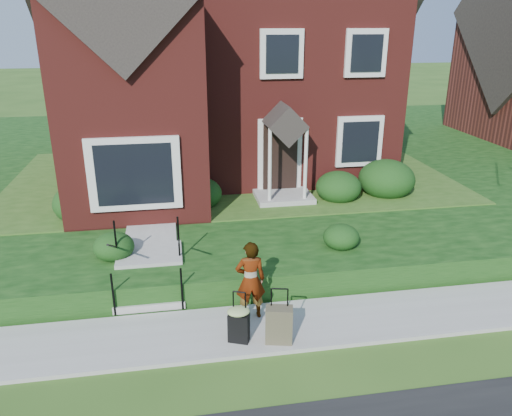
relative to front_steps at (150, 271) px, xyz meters
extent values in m
plane|color=#2D5119|center=(2.50, -1.84, -0.47)|extent=(120.00, 120.00, 0.00)
cube|color=#9E9B93|center=(2.50, -1.84, -0.43)|extent=(60.00, 1.60, 0.08)
cube|color=black|center=(6.50, 9.06, -0.17)|extent=(44.00, 20.00, 0.60)
cube|color=#9E9B93|center=(0.00, 3.16, 0.16)|extent=(1.20, 6.00, 0.06)
cube|color=maroon|center=(2.50, 8.16, 2.83)|extent=(10.00, 8.00, 5.40)
cube|color=maroon|center=(-0.30, 3.36, 2.83)|extent=(3.60, 2.40, 5.40)
cube|color=silver|center=(-0.30, 2.21, 1.53)|extent=(2.20, 0.30, 1.80)
cube|color=black|center=(3.70, 4.10, 1.18)|extent=(1.00, 0.12, 2.10)
cube|color=black|center=(6.10, 4.11, 1.63)|extent=(1.40, 0.10, 1.50)
cube|color=#9E9B93|center=(0.00, -0.84, -0.32)|extent=(1.40, 0.30, 0.15)
cube|color=#9E9B93|center=(0.00, -0.54, -0.17)|extent=(1.40, 0.30, 0.15)
cube|color=#9E9B93|center=(0.00, -0.24, -0.02)|extent=(1.40, 0.30, 0.15)
cube|color=#9E9B93|center=(0.00, 0.06, 0.13)|extent=(1.40, 0.30, 0.15)
cube|color=#9E9B93|center=(0.00, 0.61, 0.13)|extent=(1.40, 0.80, 0.15)
cylinder|color=black|center=(-0.65, -0.99, 0.06)|extent=(0.04, 0.04, 0.90)
cylinder|color=black|center=(-0.65, 0.21, 0.66)|extent=(0.04, 0.04, 0.90)
cylinder|color=black|center=(0.65, -0.99, 0.06)|extent=(0.04, 0.04, 0.90)
cylinder|color=black|center=(0.65, 0.21, 0.66)|extent=(0.04, 0.04, 0.90)
ellipsoid|color=#133810|center=(-1.73, 3.06, 0.66)|extent=(1.53, 1.53, 1.07)
ellipsoid|color=#133810|center=(1.29, 3.51, 0.57)|extent=(1.26, 1.26, 0.88)
ellipsoid|color=#133810|center=(5.27, 3.36, 0.58)|extent=(1.30, 1.30, 0.91)
ellipsoid|color=#133810|center=(6.82, 3.57, 0.70)|extent=(1.65, 1.65, 1.16)
ellipsoid|color=#133810|center=(-0.75, 0.55, 0.43)|extent=(0.88, 0.88, 0.61)
ellipsoid|color=#133810|center=(4.30, 0.25, 0.41)|extent=(0.82, 0.82, 0.58)
imported|color=#999999|center=(1.93, -1.46, 0.39)|extent=(0.58, 0.38, 1.57)
cube|color=black|center=(1.60, -2.22, -0.12)|extent=(0.41, 0.32, 0.55)
cylinder|color=black|center=(1.60, -2.22, 0.56)|extent=(0.21, 0.11, 0.03)
cylinder|color=black|center=(1.49, -2.22, 0.36)|extent=(0.02, 0.02, 0.41)
cylinder|color=black|center=(1.71, -2.22, 0.36)|extent=(0.02, 0.02, 0.41)
cylinder|color=black|center=(1.47, -2.22, -0.36)|extent=(0.06, 0.07, 0.06)
cylinder|color=black|center=(1.73, -2.22, -0.36)|extent=(0.06, 0.07, 0.06)
ellipsoid|color=#9BB668|center=(1.60, -2.22, 0.22)|extent=(0.50, 0.46, 0.13)
cube|color=brown|center=(2.30, -2.35, -0.05)|extent=(0.52, 0.37, 0.68)
cylinder|color=black|center=(2.30, -2.35, 0.62)|extent=(0.28, 0.09, 0.03)
cylinder|color=black|center=(2.16, -2.35, 0.46)|extent=(0.02, 0.02, 0.33)
cylinder|color=black|center=(2.44, -2.35, 0.46)|extent=(0.02, 0.02, 0.33)
cylinder|color=black|center=(2.13, -2.35, -0.36)|extent=(0.05, 0.07, 0.06)
cylinder|color=black|center=(2.47, -2.35, -0.36)|extent=(0.05, 0.07, 0.06)
camera|label=1|loc=(0.64, -9.66, 4.95)|focal=35.00mm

